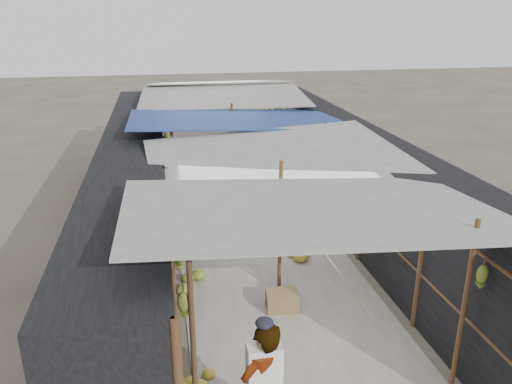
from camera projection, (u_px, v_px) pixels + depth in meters
aisle_slab at (247, 221)px, 12.77m from camera, size 3.60×16.00×0.02m
stall_left at (136, 185)px, 11.91m from camera, size 1.40×15.00×2.30m
stall_right at (350, 172)px, 12.87m from camera, size 1.40×15.00×2.30m
crate_near at (282, 301)px, 8.92m from camera, size 0.60×0.50×0.34m
crate_mid at (297, 231)px, 11.83m from camera, size 0.52×0.45×0.28m
crate_back at (234, 203)px, 13.61m from camera, size 0.45×0.37×0.28m
black_basin at (289, 191)px, 14.71m from camera, size 0.58×0.58×0.17m
shopper_blue at (217, 176)px, 13.61m from camera, size 0.81×0.63×1.66m
vendor_seated at (269, 192)px, 13.57m from camera, size 0.36×0.57×0.85m
market_canopy at (245, 126)px, 12.29m from camera, size 5.62×15.20×2.77m
hanging_bananas at (240, 152)px, 12.75m from camera, size 3.96×13.95×0.76m
floor_bananas at (241, 234)px, 11.61m from camera, size 3.91×10.71×0.36m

